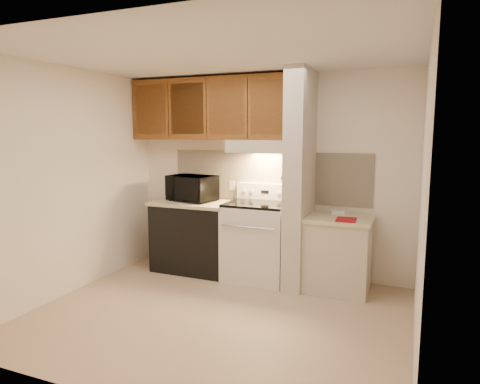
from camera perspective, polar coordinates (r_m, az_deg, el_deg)
The scene contains 50 objects.
floor at distance 4.41m, azimuth -2.98°, elevation -16.04°, with size 3.60×3.60×0.00m, color tan.
ceiling at distance 4.09m, azimuth -3.24°, elevation 17.89°, with size 3.60×3.60×0.00m, color white.
wall_back at distance 5.45m, azimuth 3.70°, elevation 2.24°, with size 3.60×0.02×2.50m, color white.
wall_left at distance 5.10m, azimuth -21.69°, elevation 1.29°, with size 0.02×3.00×2.50m, color white.
wall_right at distance 3.68m, azimuth 23.13°, elevation -1.21°, with size 0.02×3.00×2.50m, color white.
backsplash at distance 5.44m, azimuth 3.66°, elevation 2.07°, with size 2.60×0.02×0.63m, color #F5E8CB.
range_body at distance 5.27m, azimuth 2.41°, elevation -6.69°, with size 0.76×0.65×0.92m, color silver.
oven_window at distance 4.97m, azimuth 1.15°, elevation -7.11°, with size 0.50×0.01×0.30m, color black.
oven_handle at distance 4.88m, azimuth 1.00°, elevation -4.73°, with size 0.02×0.02×0.65m, color silver.
cooktop at distance 5.17m, azimuth 2.44°, elevation -1.59°, with size 0.74×0.64×0.03m, color black.
range_backguard at distance 5.42m, azimuth 3.47°, elevation 0.07°, with size 0.76×0.08×0.20m, color silver.
range_display at distance 5.38m, azimuth 3.33°, elevation 0.02°, with size 0.10×0.01×0.04m, color black.
range_knob_left_outer at distance 5.47m, azimuth 0.55°, elevation 0.17°, with size 0.05×0.05×0.02m, color silver.
range_knob_left_inner at distance 5.43m, azimuth 1.52°, elevation 0.11°, with size 0.05×0.05×0.02m, color silver.
range_knob_right_inner at distance 5.32m, azimuth 5.15°, elevation -0.09°, with size 0.05×0.05×0.02m, color silver.
range_knob_right_outer at distance 5.29m, azimuth 6.19°, elevation -0.15°, with size 0.05×0.05×0.02m, color silver.
dishwasher_front at distance 5.63m, azimuth -6.05°, elevation -6.02°, with size 1.00×0.63×0.87m, color black.
left_countertop at distance 5.54m, azimuth -6.12°, elevation -1.45°, with size 1.04×0.67×0.04m, color beige.
spoon_rest at distance 5.42m, azimuth -7.12°, elevation -1.39°, with size 0.22×0.07×0.02m, color black.
teal_jar at distance 5.70m, azimuth -4.63°, elevation -0.43°, with size 0.09×0.09×0.10m, color #27646B.
outlet at distance 5.61m, azimuth -1.04°, elevation 0.89°, with size 0.08×0.01×0.12m, color beige.
microwave at distance 5.57m, azimuth -6.44°, elevation 0.51°, with size 0.59×0.40×0.33m, color black.
partition_pillar at distance 4.97m, azimuth 7.98°, elevation 1.62°, with size 0.22×0.70×2.50m, color beige.
pillar_trim at distance 4.99m, azimuth 6.70°, elevation 2.25°, with size 0.01×0.70×0.04m, color brown.
knife_strip at distance 4.95m, azimuth 6.48°, elevation 2.43°, with size 0.02×0.42×0.04m, color black.
knife_blade_a at distance 4.80m, azimuth 5.77°, elevation 1.07°, with size 0.01×0.04×0.16m, color silver.
knife_handle_a at distance 4.80m, azimuth 5.84°, elevation 2.86°, with size 0.02×0.02×0.10m, color black.
knife_blade_b at distance 4.89m, azimuth 6.09°, elevation 1.08°, with size 0.01×0.04×0.18m, color silver.
knife_handle_b at distance 4.87m, azimuth 6.09°, elevation 2.94°, with size 0.02×0.02×0.10m, color black.
knife_blade_c at distance 4.97m, azimuth 6.36°, elevation 1.07°, with size 0.01×0.04×0.20m, color silver.
knife_handle_c at distance 4.94m, azimuth 6.34°, elevation 3.01°, with size 0.02×0.02×0.10m, color black.
knife_blade_d at distance 5.04m, azimuth 6.59°, elevation 1.39°, with size 0.01×0.04×0.16m, color silver.
knife_handle_d at distance 5.01m, azimuth 6.57°, elevation 3.07°, with size 0.02×0.02×0.10m, color black.
knife_blade_e at distance 5.10m, azimuth 6.78°, elevation 1.35°, with size 0.01×0.04×0.18m, color silver.
knife_handle_e at distance 5.11m, azimuth 6.88°, elevation 3.16°, with size 0.02×0.02×0.10m, color black.
oven_mitt at distance 5.18m, azimuth 7.01°, elevation 0.72°, with size 0.03×0.11×0.26m, color gray.
right_cab_base at distance 5.04m, azimuth 12.91°, elevation -8.22°, with size 0.70×0.60×0.81m, color beige.
right_countertop at distance 4.94m, azimuth 13.06°, elevation -3.48°, with size 0.74×0.64×0.04m, color beige.
red_folder at distance 4.78m, azimuth 13.96°, elevation -3.61°, with size 0.21×0.29×0.01m, color maroon.
white_box at distance 5.12m, azimuth 12.85°, elevation -2.63°, with size 0.15×0.10×0.04m, color white.
range_hood at distance 5.22m, azimuth 2.95°, elevation 6.12°, with size 0.78×0.44×0.15m, color beige.
hood_lip at distance 5.02m, azimuth 2.15°, elevation 5.53°, with size 0.78×0.04×0.06m, color beige.
upper_cabinets at distance 5.53m, azimuth -3.74°, elevation 10.99°, with size 2.18×0.33×0.77m, color brown.
cab_door_a at distance 5.80m, azimuth -11.85°, elevation 10.70°, with size 0.46×0.01×0.63m, color brown.
cab_gap_a at distance 5.65m, azimuth -9.53°, elevation 10.83°, with size 0.01×0.01×0.73m, color black.
cab_door_b at distance 5.51m, azimuth -7.07°, elevation 10.95°, with size 0.46×0.01×0.63m, color brown.
cab_gap_b at distance 5.38m, azimuth -4.50°, elevation 11.06°, with size 0.01×0.01×0.73m, color black.
cab_door_c at distance 5.27m, azimuth -1.80°, elevation 11.15°, with size 0.46×0.01×0.63m, color brown.
cab_gap_c at distance 5.16m, azimuth 1.01°, elevation 11.21°, with size 0.01×0.01×0.73m, color black.
cab_door_d at distance 5.07m, azimuth 3.94°, elevation 11.25°, with size 0.46×0.01×0.63m, color brown.
Camera 1 is at (1.73, -3.64, 1.80)m, focal length 32.00 mm.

